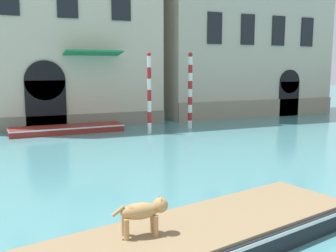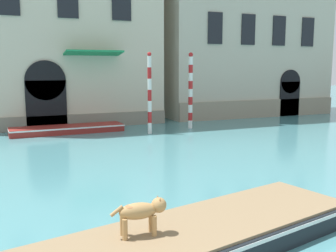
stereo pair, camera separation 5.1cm
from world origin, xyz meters
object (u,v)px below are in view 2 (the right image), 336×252
at_px(mooring_pole_2, 190,90).
at_px(dog_on_deck, 142,211).
at_px(mooring_pole_0, 150,93).
at_px(boat_moored_near_palazzo, 68,129).
at_px(boat_foreground, 196,236).

bearing_deg(mooring_pole_2, dog_on_deck, -119.04).
height_order(dog_on_deck, mooring_pole_0, mooring_pole_0).
height_order(dog_on_deck, boat_moored_near_palazzo, dog_on_deck).
xyz_separation_m(boat_moored_near_palazzo, mooring_pole_0, (4.28, -2.06, 2.08)).
distance_m(boat_foreground, boat_moored_near_palazzo, 15.92).
height_order(mooring_pole_0, mooring_pole_2, mooring_pole_2).
xyz_separation_m(mooring_pole_0, mooring_pole_2, (2.99, 0.90, 0.03)).
bearing_deg(boat_foreground, mooring_pole_2, 52.35).
bearing_deg(boat_moored_near_palazzo, mooring_pole_0, -27.66).
bearing_deg(dog_on_deck, mooring_pole_2, 65.47).
xyz_separation_m(dog_on_deck, mooring_pole_2, (8.22, 14.80, 1.31)).
distance_m(boat_foreground, mooring_pole_0, 14.58).
height_order(boat_foreground, boat_moored_near_palazzo, boat_foreground).
relative_size(dog_on_deck, mooring_pole_2, 0.24).
relative_size(dog_on_deck, boat_moored_near_palazzo, 0.17).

